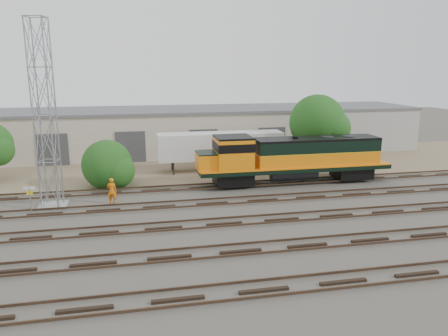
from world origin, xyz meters
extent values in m
plane|color=#47423A|center=(0.00, 0.00, 0.00)|extent=(140.00, 140.00, 0.00)
cube|color=#726047|center=(0.00, 15.00, 0.01)|extent=(80.00, 16.00, 0.02)
cube|color=black|center=(0.00, -12.00, 0.07)|extent=(80.00, 2.40, 0.14)
cube|color=#4C3828|center=(0.00, -12.75, 0.21)|extent=(80.00, 0.08, 0.14)
cube|color=#4C3828|center=(0.00, -11.25, 0.21)|extent=(80.00, 0.08, 0.14)
cube|color=black|center=(0.00, -7.50, 0.07)|extent=(80.00, 2.40, 0.14)
cube|color=#4C3828|center=(0.00, -8.25, 0.21)|extent=(80.00, 0.08, 0.14)
cube|color=#4C3828|center=(0.00, -6.75, 0.21)|extent=(80.00, 0.08, 0.14)
cube|color=black|center=(0.00, -3.00, 0.07)|extent=(80.00, 2.40, 0.14)
cube|color=#4C3828|center=(0.00, -3.75, 0.21)|extent=(80.00, 0.08, 0.14)
cube|color=#4C3828|center=(0.00, -2.25, 0.21)|extent=(80.00, 0.08, 0.14)
cube|color=black|center=(0.00, 1.50, 0.07)|extent=(80.00, 2.40, 0.14)
cube|color=#4C3828|center=(0.00, 0.75, 0.21)|extent=(80.00, 0.08, 0.14)
cube|color=#4C3828|center=(0.00, 2.25, 0.21)|extent=(80.00, 0.08, 0.14)
cube|color=black|center=(0.00, 6.00, 0.07)|extent=(80.00, 2.40, 0.14)
cube|color=#4C3828|center=(0.00, 5.25, 0.21)|extent=(80.00, 0.08, 0.14)
cube|color=#4C3828|center=(0.00, 6.75, 0.21)|extent=(80.00, 0.08, 0.14)
cube|color=beige|center=(0.00, 23.00, 2.50)|extent=(58.00, 10.00, 5.00)
cube|color=#59595B|center=(0.00, 23.00, 5.15)|extent=(58.40, 10.40, 0.30)
cube|color=#999993|center=(22.00, 17.95, 2.50)|extent=(14.00, 0.10, 5.00)
cube|color=#333335|center=(-14.00, 17.94, 1.70)|extent=(3.20, 0.12, 3.40)
cube|color=#333335|center=(-6.00, 17.94, 1.70)|extent=(3.20, 0.12, 3.40)
cube|color=#333335|center=(2.00, 17.94, 1.70)|extent=(3.20, 0.12, 3.40)
cube|color=#333335|center=(10.00, 17.94, 1.70)|extent=(3.20, 0.12, 3.40)
cube|color=#333335|center=(18.00, 17.94, 1.70)|extent=(3.20, 0.12, 3.40)
cube|color=black|center=(2.66, 6.00, 0.79)|extent=(3.25, 2.44, 1.02)
cube|color=black|center=(13.83, 6.00, 0.79)|extent=(3.25, 2.44, 1.02)
cube|color=black|center=(8.24, 6.00, 1.47)|extent=(17.26, 3.05, 0.36)
cylinder|color=black|center=(8.24, 6.00, 0.84)|extent=(4.26, 1.12, 1.12)
cube|color=orange|center=(10.27, 6.00, 2.26)|extent=(11.17, 2.64, 1.22)
cube|color=black|center=(10.27, 6.00, 3.38)|extent=(11.17, 2.64, 1.02)
cube|color=black|center=(10.27, 6.00, 3.99)|extent=(11.17, 2.64, 0.20)
cube|color=orange|center=(2.66, 6.00, 2.97)|extent=(3.05, 3.05, 2.64)
cube|color=black|center=(2.66, 6.00, 4.37)|extent=(3.05, 3.05, 0.16)
cube|color=orange|center=(0.33, 6.00, 2.36)|extent=(1.62, 2.44, 1.42)
cube|color=gray|center=(-11.74, 3.28, 0.10)|extent=(2.00, 2.00, 0.20)
cylinder|color=gray|center=(-12.35, 3.89, 6.86)|extent=(0.10, 0.10, 13.32)
cylinder|color=gray|center=(-11.13, 3.89, 6.86)|extent=(0.10, 0.10, 13.32)
cylinder|color=gray|center=(-12.35, 2.67, 6.86)|extent=(0.10, 0.10, 13.32)
cylinder|color=gray|center=(-11.13, 2.67, 6.86)|extent=(0.10, 0.10, 13.32)
cylinder|color=gray|center=(-13.00, 2.13, 1.00)|extent=(0.06, 0.06, 2.00)
cube|color=white|center=(-13.00, 2.13, 1.86)|extent=(0.82, 0.15, 0.20)
cube|color=yellow|center=(-13.00, 2.13, 1.50)|extent=(0.41, 0.09, 0.32)
imported|color=orange|center=(-7.42, 3.32, 1.00)|extent=(0.82, 0.64, 2.01)
cube|color=silver|center=(2.81, 12.30, 2.54)|extent=(12.48, 2.67, 2.59)
cube|color=black|center=(7.69, 12.23, 0.48)|extent=(2.33, 2.43, 0.96)
cube|color=black|center=(-1.99, 11.42, 0.62)|extent=(0.14, 0.14, 1.24)
cube|color=black|center=(-1.96, 13.33, 0.62)|extent=(0.14, 0.14, 1.24)
cube|color=#154692|center=(14.02, 16.68, 0.75)|extent=(2.07, 2.01, 1.50)
cube|color=maroon|center=(20.78, 17.70, 0.70)|extent=(1.59, 1.50, 1.40)
cylinder|color=#382619|center=(-8.00, 8.54, 0.20)|extent=(0.30, 0.30, 0.39)
sphere|color=#164F1B|center=(-8.00, 8.54, 1.91)|extent=(4.33, 4.33, 4.33)
sphere|color=#164F1B|center=(-7.13, 7.89, 1.48)|extent=(3.03, 3.03, 3.03)
cylinder|color=#382619|center=(12.51, 11.18, 1.39)|extent=(0.32, 0.32, 2.79)
sphere|color=#164F1B|center=(12.51, 11.18, 4.74)|extent=(5.58, 5.58, 5.58)
sphere|color=#164F1B|center=(13.63, 10.35, 4.18)|extent=(3.91, 3.91, 3.91)
camera|label=1|loc=(-5.59, -29.69, 10.23)|focal=35.00mm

